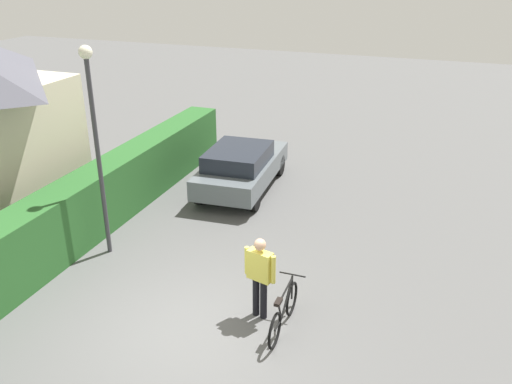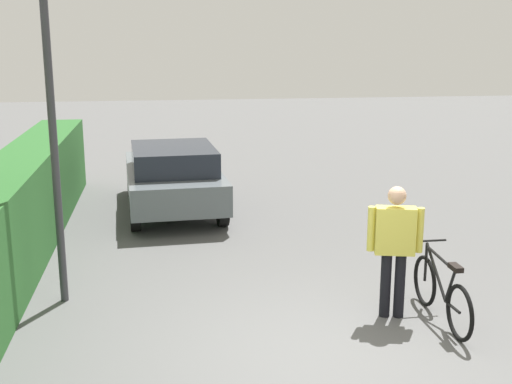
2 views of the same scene
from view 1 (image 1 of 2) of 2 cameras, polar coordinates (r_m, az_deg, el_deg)
name	(u,v)px [view 1 (image 1 of 2)]	position (r m, az deg, el deg)	size (l,w,h in m)	color
ground_plane	(188,330)	(10.33, -7.12, -14.14)	(60.00, 60.00, 0.00)	#525252
hedge_row	(11,256)	(11.98, -24.27, -6.15)	(18.16, 0.90, 1.53)	#275A26
parked_car_near	(241,166)	(15.60, -1.57, 2.70)	(4.02, 1.98, 1.33)	slate
bicycle	(284,312)	(10.08, 2.91, -12.46)	(1.67, 0.50, 0.88)	black
person_rider	(260,272)	(10.05, 0.41, -8.39)	(0.31, 0.65, 1.65)	black
street_lamp	(95,127)	(11.94, -16.53, 6.50)	(0.28, 0.28, 4.66)	#38383D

